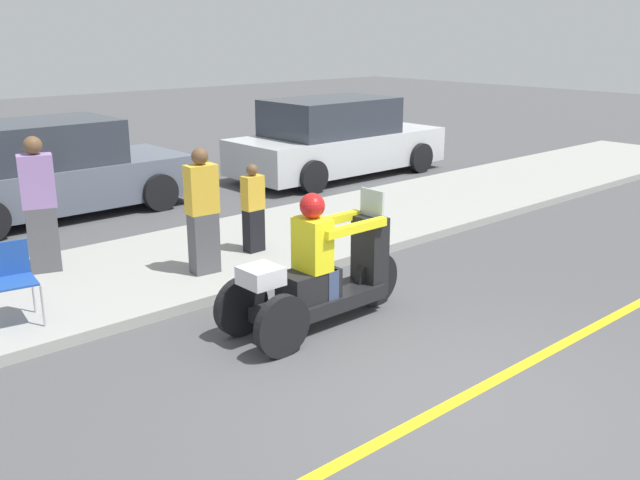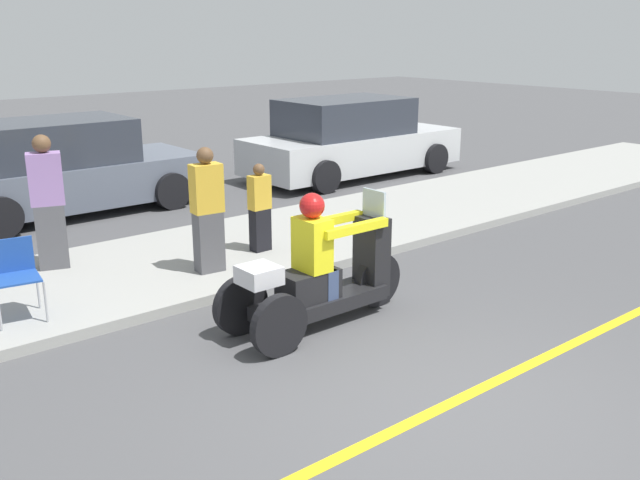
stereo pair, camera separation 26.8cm
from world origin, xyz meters
name	(u,v)px [view 1 (the left image)]	position (x,y,z in m)	size (l,w,h in m)	color
ground_plane	(455,402)	(0.00, 0.00, 0.00)	(60.00, 60.00, 0.00)	#4C4C4F
lane_stripe	(473,392)	(0.25, 0.00, 0.00)	(24.00, 0.12, 0.01)	gold
sidewalk_strip	(173,265)	(0.00, 4.60, 0.06)	(28.00, 2.80, 0.12)	#9E9E99
motorcycle_trike	(320,278)	(0.25, 1.99, 0.52)	(2.23, 0.76, 1.45)	black
spectator_with_child	(40,207)	(-1.37, 5.32, 0.93)	(0.45, 0.35, 1.68)	#515156
spectator_mid_group	(253,210)	(1.06, 4.24, 0.70)	(0.29, 0.18, 1.20)	black
spectator_end_of_line	(203,214)	(0.08, 3.94, 0.87)	(0.39, 0.26, 1.55)	#515156
folding_chair_set_back	(10,274)	(-2.23, 3.95, 0.62)	(0.53, 0.53, 0.82)	#A5A8AD
parked_car_lot_left	(50,171)	(-0.01, 8.43, 0.74)	(4.37, 2.03, 1.59)	slate
parked_car_lot_far	(336,140)	(5.79, 7.71, 0.77)	(4.77, 2.08, 1.64)	silver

